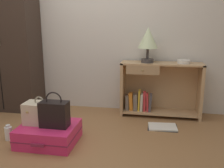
% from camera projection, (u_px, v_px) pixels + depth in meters
% --- Properties ---
extents(ground_plane, '(9.00, 9.00, 0.00)m').
position_uv_depth(ground_plane, '(62.00, 153.00, 2.53)').
color(ground_plane, olive).
extents(back_wall, '(6.40, 0.10, 2.60)m').
position_uv_depth(back_wall, '(95.00, 22.00, 3.66)').
color(back_wall, beige).
rests_on(back_wall, ground_plane).
extents(wardrobe, '(0.91, 0.47, 2.05)m').
position_uv_depth(wardrobe, '(6.00, 41.00, 3.65)').
color(wardrobe, '#33261E').
rests_on(wardrobe, ground_plane).
extents(bookshelf, '(1.10, 0.33, 0.76)m').
position_uv_depth(bookshelf, '(157.00, 90.00, 3.51)').
color(bookshelf, tan).
rests_on(bookshelf, ground_plane).
extents(table_lamp, '(0.27, 0.27, 0.47)m').
position_uv_depth(table_lamp, '(148.00, 39.00, 3.35)').
color(table_lamp, '#3D3838').
rests_on(table_lamp, bookshelf).
extents(bowl, '(0.17, 0.17, 0.05)m').
position_uv_depth(bowl, '(184.00, 62.00, 3.34)').
color(bowl, silver).
rests_on(bowl, bookshelf).
extents(suitcase_large, '(0.62, 0.55, 0.20)m').
position_uv_depth(suitcase_large, '(49.00, 134.00, 2.75)').
color(suitcase_large, '#DB2860').
rests_on(suitcase_large, ground_plane).
extents(train_case, '(0.33, 0.22, 0.31)m').
position_uv_depth(train_case, '(40.00, 113.00, 2.74)').
color(train_case, beige).
rests_on(train_case, suitcase_large).
extents(handbag, '(0.30, 0.16, 0.38)m').
position_uv_depth(handbag, '(54.00, 114.00, 2.66)').
color(handbag, black).
rests_on(handbag, suitcase_large).
extents(bottle, '(0.08, 0.08, 0.18)m').
position_uv_depth(bottle, '(9.00, 133.00, 2.82)').
color(bottle, white).
rests_on(bottle, ground_plane).
extents(open_book_on_floor, '(0.37, 0.27, 0.02)m').
position_uv_depth(open_book_on_floor, '(162.00, 127.00, 3.15)').
color(open_book_on_floor, white).
rests_on(open_book_on_floor, ground_plane).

